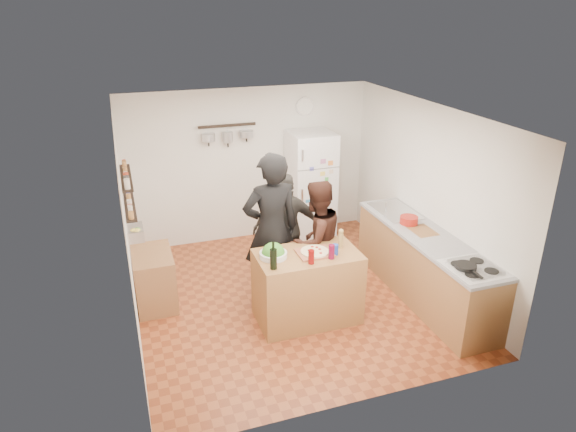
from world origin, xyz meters
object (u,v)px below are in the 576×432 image
object	(u,v)px
pepper_mill	(341,240)
salad_bowl	(273,255)
counter_run	(424,266)
person_back	(287,229)
salt_canister	(335,250)
skillet	(466,266)
person_left	(271,230)
wall_clock	(305,106)
prep_island	(307,287)
red_bowl	(409,220)
wine_bottle	(273,259)
person_center	(316,241)
side_table	(154,279)
fridge	(311,186)

from	to	relation	value
pepper_mill	salad_bowl	bearing A→B (deg)	180.00
pepper_mill	counter_run	bearing A→B (deg)	-2.36
counter_run	person_back	bearing A→B (deg)	148.03
salt_canister	skillet	size ratio (longest dim) A/B	0.54
person_left	wall_clock	distance (m)	2.63
salad_bowl	prep_island	bearing A→B (deg)	-6.79
prep_island	salad_bowl	distance (m)	0.65
red_bowl	wall_clock	world-z (taller)	wall_clock
wall_clock	wine_bottle	bearing A→B (deg)	-116.42
red_bowl	pepper_mill	bearing A→B (deg)	-163.53
person_center	person_left	bearing A→B (deg)	-30.31
person_center	side_table	world-z (taller)	person_center
pepper_mill	person_left	size ratio (longest dim) A/B	0.09
salt_canister	person_back	distance (m)	1.16
salad_bowl	person_left	world-z (taller)	person_left
counter_run	wine_bottle	bearing A→B (deg)	-174.20
salad_bowl	skillet	bearing A→B (deg)	-26.09
person_center	side_table	size ratio (longest dim) A/B	2.06
person_center	fridge	world-z (taller)	fridge
salad_bowl	salt_canister	world-z (taller)	salt_canister
person_left	counter_run	xyz separation A→B (m)	(1.95, -0.58, -0.57)
side_table	person_center	bearing A→B (deg)	-13.50
salad_bowl	counter_run	bearing A→B (deg)	-1.37
person_left	person_center	size ratio (longest dim) A/B	1.24
pepper_mill	person_left	xyz separation A→B (m)	(-0.73, 0.53, 0.01)
counter_run	skillet	distance (m)	1.05
wine_bottle	person_back	world-z (taller)	person_back
person_center	counter_run	xyz separation A→B (m)	(1.37, -0.47, -0.37)
prep_island	salt_canister	bearing A→B (deg)	-21.80
salt_canister	side_table	size ratio (longest dim) A/B	0.16
person_left	side_table	bearing A→B (deg)	-16.43
fridge	person_center	bearing A→B (deg)	-108.86
counter_run	fridge	xyz separation A→B (m)	(-0.75, 2.30, 0.45)
pepper_mill	red_bowl	world-z (taller)	pepper_mill
counter_run	wall_clock	world-z (taller)	wall_clock
wine_bottle	red_bowl	bearing A→B (deg)	16.20
person_back	red_bowl	size ratio (longest dim) A/B	6.61
skillet	red_bowl	world-z (taller)	red_bowl
wine_bottle	fridge	xyz separation A→B (m)	(1.42, 2.52, -0.13)
person_left	wine_bottle	bearing A→B (deg)	73.11
pepper_mill	skillet	size ratio (longest dim) A/B	0.80
wall_clock	side_table	bearing A→B (deg)	-148.31
wall_clock	side_table	xyz separation A→B (m)	(-2.69, -1.66, -1.78)
person_left	fridge	bearing A→B (deg)	-126.48
fridge	wall_clock	world-z (taller)	wall_clock
person_back	counter_run	world-z (taller)	person_back
person_center	counter_run	bearing A→B (deg)	140.80
counter_run	skillet	xyz separation A→B (m)	(-0.10, -0.92, 0.49)
side_table	wall_clock	bearing A→B (deg)	31.69
prep_island	side_table	world-z (taller)	prep_island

